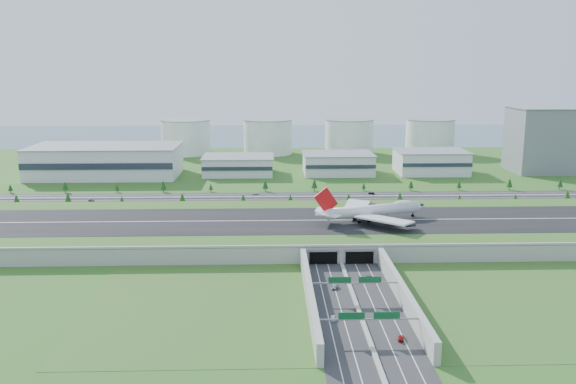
{
  "coord_description": "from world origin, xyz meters",
  "views": [
    {
      "loc": [
        -33.47,
        -322.4,
        92.21
      ],
      "look_at": [
        -22.47,
        35.0,
        16.76
      ],
      "focal_mm": 38.0,
      "sensor_mm": 36.0,
      "label": 1
    }
  ],
  "objects_px": {
    "fuel_tank_a": "(186,137)",
    "boeing_747": "(372,210)",
    "car_4": "(91,200)",
    "car_2": "(370,278)",
    "car_7": "(255,194)",
    "car_1": "(333,318)",
    "office_tower": "(539,140)",
    "car_3": "(401,338)",
    "car_5": "(371,193)",
    "car_0": "(335,287)"
  },
  "relations": [
    {
      "from": "car_0",
      "to": "car_2",
      "type": "distance_m",
      "value": 19.06
    },
    {
      "from": "fuel_tank_a",
      "to": "car_0",
      "type": "bearing_deg",
      "value": -73.86
    },
    {
      "from": "car_2",
      "to": "car_5",
      "type": "relative_size",
      "value": 1.33
    },
    {
      "from": "car_2",
      "to": "car_7",
      "type": "bearing_deg",
      "value": -68.06
    },
    {
      "from": "office_tower",
      "to": "car_7",
      "type": "xyz_separation_m",
      "value": [
        -244.06,
        -89.21,
        -26.7
      ]
    },
    {
      "from": "car_3",
      "to": "car_4",
      "type": "height_order",
      "value": "car_3"
    },
    {
      "from": "fuel_tank_a",
      "to": "boeing_747",
      "type": "height_order",
      "value": "fuel_tank_a"
    },
    {
      "from": "fuel_tank_a",
      "to": "car_1",
      "type": "relative_size",
      "value": 11.83
    },
    {
      "from": "car_3",
      "to": "car_4",
      "type": "distance_m",
      "value": 274.39
    },
    {
      "from": "office_tower",
      "to": "boeing_747",
      "type": "distance_m",
      "value": 265.28
    },
    {
      "from": "fuel_tank_a",
      "to": "boeing_747",
      "type": "relative_size",
      "value": 0.76
    },
    {
      "from": "car_0",
      "to": "car_4",
      "type": "distance_m",
      "value": 225.66
    },
    {
      "from": "fuel_tank_a",
      "to": "boeing_747",
      "type": "distance_m",
      "value": 342.5
    },
    {
      "from": "office_tower",
      "to": "car_2",
      "type": "xyz_separation_m",
      "value": [
        -190.27,
        -267.49,
        -26.53
      ]
    },
    {
      "from": "boeing_747",
      "to": "car_7",
      "type": "bearing_deg",
      "value": 104.0
    },
    {
      "from": "car_1",
      "to": "car_2",
      "type": "relative_size",
      "value": 0.69
    },
    {
      "from": "boeing_747",
      "to": "car_3",
      "type": "distance_m",
      "value": 131.0
    },
    {
      "from": "office_tower",
      "to": "car_1",
      "type": "relative_size",
      "value": 13.01
    },
    {
      "from": "fuel_tank_a",
      "to": "car_2",
      "type": "xyz_separation_m",
      "value": [
        129.73,
        -382.49,
        -16.53
      ]
    },
    {
      "from": "fuel_tank_a",
      "to": "car_1",
      "type": "height_order",
      "value": "fuel_tank_a"
    },
    {
      "from": "car_3",
      "to": "car_0",
      "type": "bearing_deg",
      "value": -55.88
    },
    {
      "from": "boeing_747",
      "to": "fuel_tank_a",
      "type": "bearing_deg",
      "value": 96.82
    },
    {
      "from": "fuel_tank_a",
      "to": "car_4",
      "type": "distance_m",
      "value": 226.5
    },
    {
      "from": "car_4",
      "to": "car_5",
      "type": "height_order",
      "value": "car_5"
    },
    {
      "from": "boeing_747",
      "to": "car_4",
      "type": "relative_size",
      "value": 15.86
    },
    {
      "from": "car_3",
      "to": "car_1",
      "type": "bearing_deg",
      "value": -24.02
    },
    {
      "from": "car_2",
      "to": "fuel_tank_a",
      "type": "bearing_deg",
      "value": -66.12
    },
    {
      "from": "boeing_747",
      "to": "car_3",
      "type": "bearing_deg",
      "value": -112.74
    },
    {
      "from": "boeing_747",
      "to": "car_3",
      "type": "height_order",
      "value": "boeing_747"
    },
    {
      "from": "car_4",
      "to": "car_5",
      "type": "distance_m",
      "value": 195.92
    },
    {
      "from": "office_tower",
      "to": "car_3",
      "type": "height_order",
      "value": "office_tower"
    },
    {
      "from": "car_2",
      "to": "car_3",
      "type": "relative_size",
      "value": 1.25
    },
    {
      "from": "car_7",
      "to": "car_2",
      "type": "bearing_deg",
      "value": 13.79
    },
    {
      "from": "fuel_tank_a",
      "to": "car_0",
      "type": "distance_m",
      "value": 409.06
    },
    {
      "from": "boeing_747",
      "to": "car_0",
      "type": "distance_m",
      "value": 87.03
    },
    {
      "from": "car_3",
      "to": "car_4",
      "type": "xyz_separation_m",
      "value": [
        -166.3,
        218.25,
        -0.01
      ]
    },
    {
      "from": "fuel_tank_a",
      "to": "car_1",
      "type": "bearing_deg",
      "value": -75.54
    },
    {
      "from": "car_3",
      "to": "car_7",
      "type": "bearing_deg",
      "value": -62.43
    },
    {
      "from": "office_tower",
      "to": "car_2",
      "type": "height_order",
      "value": "office_tower"
    },
    {
      "from": "car_4",
      "to": "car_7",
      "type": "bearing_deg",
      "value": -83.98
    },
    {
      "from": "car_3",
      "to": "fuel_tank_a",
      "type": "bearing_deg",
      "value": -58.96
    },
    {
      "from": "boeing_747",
      "to": "car_0",
      "type": "relative_size",
      "value": 13.59
    },
    {
      "from": "fuel_tank_a",
      "to": "car_4",
      "type": "height_order",
      "value": "fuel_tank_a"
    },
    {
      "from": "car_0",
      "to": "car_7",
      "type": "xyz_separation_m",
      "value": [
        -37.65,
        188.41,
        -0.14
      ]
    },
    {
      "from": "office_tower",
      "to": "car_3",
      "type": "xyz_separation_m",
      "value": [
        -189.05,
        -326.35,
        -26.67
      ]
    },
    {
      "from": "car_5",
      "to": "car_1",
      "type": "bearing_deg",
      "value": 10.31
    },
    {
      "from": "car_0",
      "to": "car_5",
      "type": "bearing_deg",
      "value": 101.08
    },
    {
      "from": "car_1",
      "to": "boeing_747",
      "type": "bearing_deg",
      "value": 74.16
    },
    {
      "from": "car_3",
      "to": "car_7",
      "type": "height_order",
      "value": "car_3"
    },
    {
      "from": "office_tower",
      "to": "car_3",
      "type": "distance_m",
      "value": 378.1
    }
  ]
}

